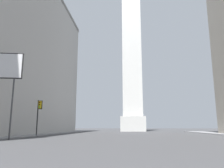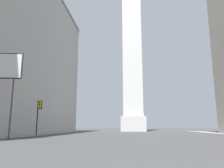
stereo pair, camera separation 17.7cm
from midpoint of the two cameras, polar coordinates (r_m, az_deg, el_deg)
The scene contains 2 objects.
obelisk at distance 77.09m, azimuth 5.00°, elevation 14.33°, with size 7.64×7.64×71.26m.
traffic_light_mid_left at distance 35.28m, azimuth -18.76°, elevation -7.01°, with size 0.77×0.50×5.42m.
Camera 1 is at (-0.79, -1.23, 1.41)m, focal length 35.00 mm.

